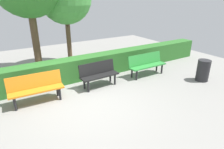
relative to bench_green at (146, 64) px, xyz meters
The scene contains 6 objects.
ground_plane 3.20m from the bench_green, 14.03° to the left, with size 16.00×16.00×0.00m, color gray.
bench_green is the anchor object (origin of this frame).
bench_black 2.12m from the bench_green, ahead, with size 1.39×0.50×0.86m.
bench_orange 4.24m from the bench_green, ahead, with size 1.57×0.53×0.86m.
hedge_row 2.35m from the bench_green, 26.79° to the right, with size 11.71×0.61×0.85m, color #2D6B28.
trash_bin 2.12m from the bench_green, 132.68° to the left, with size 0.46×0.46×0.80m, color #262628.
Camera 1 is at (1.99, 4.72, 2.98)m, focal length 31.01 mm.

